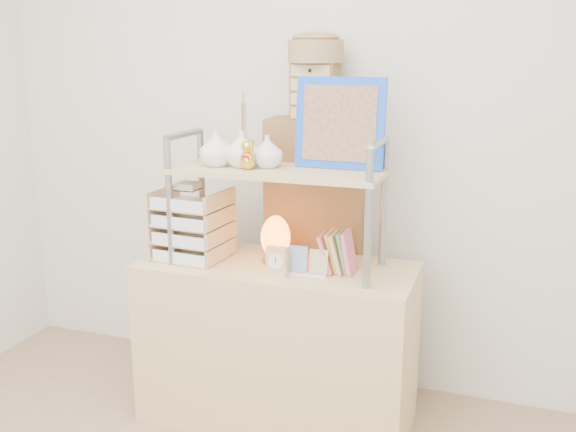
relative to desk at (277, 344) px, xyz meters
name	(u,v)px	position (x,y,z in m)	size (l,w,h in m)	color
room_shell	(176,35)	(0.00, -0.81, 1.32)	(3.42, 3.41, 2.61)	silver
desk	(277,344)	(0.00, 0.00, 0.00)	(1.20, 0.50, 0.75)	tan
cabinet	(315,257)	(0.06, 0.37, 0.30)	(0.45, 0.24, 1.35)	brown
hutch	(274,164)	(-0.02, 0.01, 0.81)	(0.90, 0.34, 0.80)	gray
letter_tray	(190,228)	(-0.39, -0.04, 0.51)	(0.30, 0.29, 0.35)	tan
salt_lamp	(276,239)	(-0.02, 0.03, 0.48)	(0.14, 0.13, 0.21)	brown
desk_clock	(277,262)	(0.05, -0.14, 0.44)	(0.09, 0.05, 0.12)	tan
postcard_stand	(307,267)	(0.17, -0.08, 0.41)	(0.17, 0.06, 0.12)	white
drawer_chest	(315,91)	(0.06, 0.35, 1.10)	(0.20, 0.16, 0.25)	brown
woven_basket	(316,51)	(0.06, 0.35, 1.28)	(0.25, 0.25, 0.10)	brown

